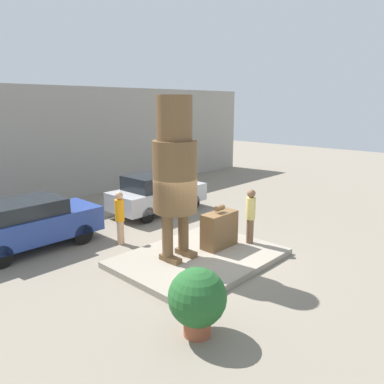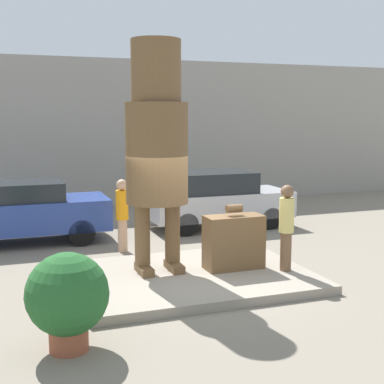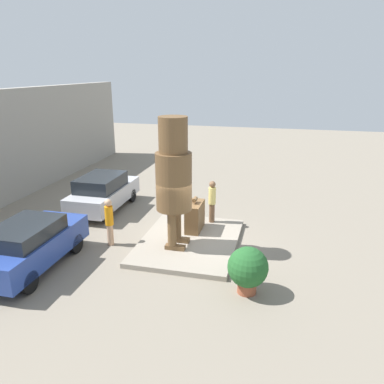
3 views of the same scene
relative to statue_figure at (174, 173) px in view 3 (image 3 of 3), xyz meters
name	(u,v)px [view 3 (image 3 of 3)]	position (x,y,z in m)	size (l,w,h in m)	color
ground_plane	(189,243)	(0.59, -0.39, -2.83)	(60.00, 60.00, 0.00)	gray
pedestal	(189,241)	(0.59, -0.39, -2.75)	(4.63, 3.48, 0.17)	gray
statue_figure	(174,173)	(0.00, 0.00, 0.00)	(1.23, 1.23, 4.55)	brown
giant_suitcase	(195,216)	(1.50, -0.38, -2.10)	(1.19, 0.55, 1.33)	brown
tourist	(212,200)	(2.43, -0.88, -1.70)	(0.30, 0.30, 1.74)	brown
parked_car_blue	(30,244)	(-2.37, 4.11, -1.97)	(4.16, 1.78, 1.60)	#284293
parked_car_silver	(103,192)	(3.08, 4.27, -1.97)	(4.18, 1.79, 1.66)	#B7B7BC
planter_pot	(248,268)	(-2.12, -2.78, -2.05)	(1.17, 1.17, 1.41)	brown
worker_hivis	(109,220)	(-0.18, 2.40, -1.86)	(0.30, 0.30, 1.77)	tan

